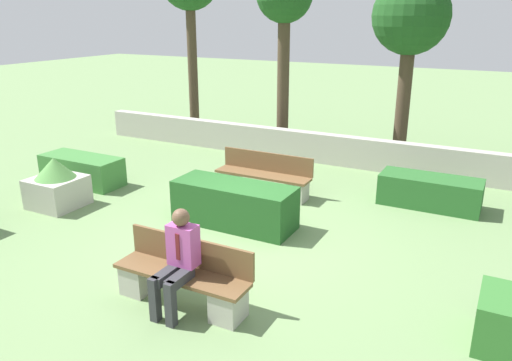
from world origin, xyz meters
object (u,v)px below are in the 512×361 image
(person_seated_man, at_px, (178,257))
(tree_center_left, at_px, (284,4))
(bench_front, at_px, (183,280))
(planter_corner_left, at_px, (57,184))
(tree_center_right, at_px, (411,20))
(bench_left_side, at_px, (263,179))

(person_seated_man, distance_m, tree_center_left, 8.81)
(bench_front, xyz_separation_m, planter_corner_left, (-4.23, 1.71, 0.12))
(bench_front, bearing_deg, person_seated_man, -71.54)
(bench_front, xyz_separation_m, tree_center_right, (0.92, 8.36, 3.13))
(person_seated_man, height_order, tree_center_left, tree_center_left)
(tree_center_left, bearing_deg, person_seated_man, -74.21)
(person_seated_man, distance_m, planter_corner_left, 4.67)
(bench_left_side, distance_m, planter_corner_left, 4.11)
(bench_left_side, xyz_separation_m, tree_center_right, (1.88, 4.17, 3.12))
(tree_center_left, bearing_deg, bench_front, -74.26)
(tree_center_left, bearing_deg, planter_corner_left, -108.44)
(bench_left_side, bearing_deg, person_seated_man, -80.59)
(bench_front, bearing_deg, tree_center_right, 83.73)
(bench_front, height_order, planter_corner_left, planter_corner_left)
(tree_center_left, height_order, tree_center_right, tree_center_left)
(bench_front, distance_m, planter_corner_left, 4.56)
(person_seated_man, xyz_separation_m, planter_corner_left, (-4.27, 1.85, -0.30))
(bench_left_side, xyz_separation_m, tree_center_left, (-1.24, 3.61, 3.51))
(person_seated_man, relative_size, tree_center_left, 0.28)
(bench_left_side, xyz_separation_m, person_seated_man, (1.01, -4.33, 0.41))
(person_seated_man, distance_m, tree_center_right, 8.96)
(planter_corner_left, relative_size, tree_center_right, 0.22)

